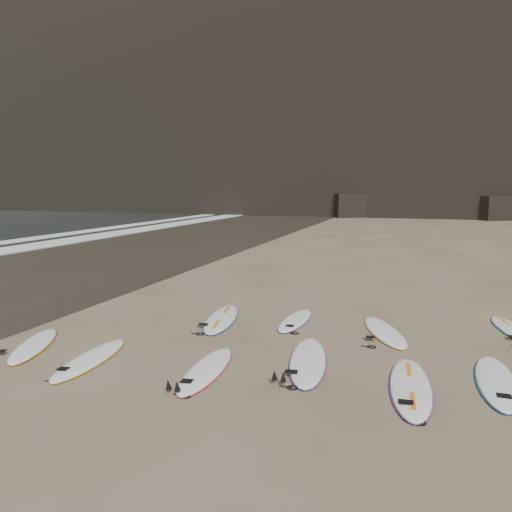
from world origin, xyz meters
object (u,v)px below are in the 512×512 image
Objects in this scene: surfboard_6 at (295,320)px; surfboard_7 at (385,331)px; surfboard_11 at (34,345)px; surfboard_4 at (496,381)px; surfboard_1 at (206,369)px; surfboard_5 at (221,318)px; surfboard_2 at (308,360)px; surfboard_3 at (411,386)px; surfboard_0 at (91,359)px.

surfboard_7 is (2.14, -0.30, 0.00)m from surfboard_6.
surfboard_4 is at bearing -17.84° from surfboard_11.
surfboard_5 is (-1.04, 3.27, 0.01)m from surfboard_1.
surfboard_5 is 1.22× the size of surfboard_6.
surfboard_2 reaches higher than surfboard_4.
surfboard_7 is at bearing -9.11° from surfboard_5.
surfboard_3 is at bearing -29.79° from surfboard_2.
surfboard_1 is 3.94m from surfboard_11.
surfboard_5 reaches higher than surfboard_7.
surfboard_4 is 8.82m from surfboard_11.
surfboard_0 is at bearing -121.57° from surfboard_5.
surfboard_4 is 3.10m from surfboard_7.
surfboard_0 and surfboard_1 have the same top height.
surfboard_3 is 1.03× the size of surfboard_4.
surfboard_1 reaches higher than surfboard_11.
surfboard_0 is at bearing -169.41° from surfboard_4.
surfboard_3 reaches higher than surfboard_1.
surfboard_2 is at bearing -178.58° from surfboard_4.
surfboard_6 is (-2.75, 3.37, -0.01)m from surfboard_3.
surfboard_4 is 4.92m from surfboard_6.
surfboard_7 reaches higher than surfboard_6.
surfboard_2 reaches higher than surfboard_3.
surfboard_1 is 4.95m from surfboard_4.
surfboard_5 is (-5.88, 2.23, 0.00)m from surfboard_4.
surfboard_7 reaches higher than surfboard_11.
surfboard_11 is at bearing -140.79° from surfboard_6.
surfboard_11 is (-3.94, 0.16, -0.00)m from surfboard_1.
surfboard_0 is 5.81m from surfboard_3.
surfboard_11 is (-8.78, -0.87, -0.00)m from surfboard_4.
surfboard_3 is 5.38m from surfboard_5.
surfboard_5 is 4.24m from surfboard_11.
surfboard_0 is 0.91× the size of surfboard_3.
surfboard_1 is (2.31, 0.17, -0.00)m from surfboard_0.
surfboard_1 is 3.49m from surfboard_3.
surfboard_0 is at bearing 179.78° from surfboard_1.
surfboard_4 is 1.15× the size of surfboard_6.
surfboard_2 is (3.94, 1.18, 0.01)m from surfboard_0.
surfboard_5 is at bearing 161.89° from surfboard_7.
surfboard_5 is at bearing 143.21° from surfboard_3.
surfboard_3 is 3.13m from surfboard_7.
surfboard_4 reaches higher than surfboard_7.
surfboard_7 is at bearing 52.93° from surfboard_2.
surfboard_4 is (1.37, 0.69, -0.00)m from surfboard_3.
surfboard_0 is 0.97× the size of surfboard_7.
surfboard_0 is 2.32m from surfboard_1.
surfboard_1 is 0.96× the size of surfboard_7.
surfboard_3 is 1.53m from surfboard_4.
surfboard_11 is (-4.66, -3.55, 0.00)m from surfboard_6.
surfboard_7 is at bearing -6.09° from surfboard_6.
surfboard_5 is (-2.67, 2.26, -0.00)m from surfboard_2.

